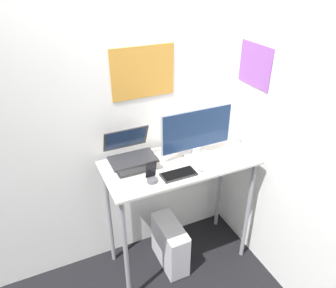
{
  "coord_description": "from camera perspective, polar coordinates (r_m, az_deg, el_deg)",
  "views": [
    {
      "loc": [
        -0.96,
        -1.6,
        2.4
      ],
      "look_at": [
        -0.1,
        0.27,
        1.22
      ],
      "focal_mm": 35.0,
      "sensor_mm": 36.0,
      "label": 1
    }
  ],
  "objects": [
    {
      "name": "ground_plane",
      "position": [
        3.04,
        4.18,
        -22.36
      ],
      "size": [
        12.0,
        12.0,
        0.0
      ],
      "primitive_type": "plane",
      "color": "black"
    },
    {
      "name": "wall_back",
      "position": [
        2.66,
        -1.19,
        5.47
      ],
      "size": [
        6.0,
        0.06,
        2.6
      ],
      "color": "white",
      "rests_on": "ground_plane"
    },
    {
      "name": "wall_side_right",
      "position": [
        2.54,
        18.81,
        2.55
      ],
      "size": [
        0.06,
        6.0,
        2.6
      ],
      "color": "white",
      "rests_on": "ground_plane"
    },
    {
      "name": "desk",
      "position": [
        2.59,
        2.06,
        -5.97
      ],
      "size": [
        1.18,
        0.54,
        1.04
      ],
      "color": "beige",
      "rests_on": "ground_plane"
    },
    {
      "name": "laptop",
      "position": [
        2.41,
        -6.34,
        -2.51
      ],
      "size": [
        0.34,
        0.29,
        0.28
      ],
      "color": "#4C4C51",
      "rests_on": "desk"
    },
    {
      "name": "monitor",
      "position": [
        2.5,
        5.01,
        1.71
      ],
      "size": [
        0.59,
        0.2,
        0.4
      ],
      "color": "silver",
      "rests_on": "desk"
    },
    {
      "name": "keyboard",
      "position": [
        2.35,
        1.87,
        -5.27
      ],
      "size": [
        0.26,
        0.12,
        0.02
      ],
      "color": "black",
      "rests_on": "desk"
    },
    {
      "name": "mouse",
      "position": [
        2.41,
        5.63,
        -4.25
      ],
      "size": [
        0.04,
        0.07,
        0.03
      ],
      "color": "#99999E",
      "rests_on": "desk"
    },
    {
      "name": "cell_phone",
      "position": [
        2.27,
        -2.85,
        -5.59
      ],
      "size": [
        0.08,
        0.08,
        0.17
      ],
      "color": "#4C4C51",
      "rests_on": "desk"
    },
    {
      "name": "computer_tower",
      "position": [
        2.99,
        0.37,
        -17.05
      ],
      "size": [
        0.18,
        0.43,
        0.43
      ],
      "color": "silver",
      "rests_on": "ground_plane"
    }
  ]
}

